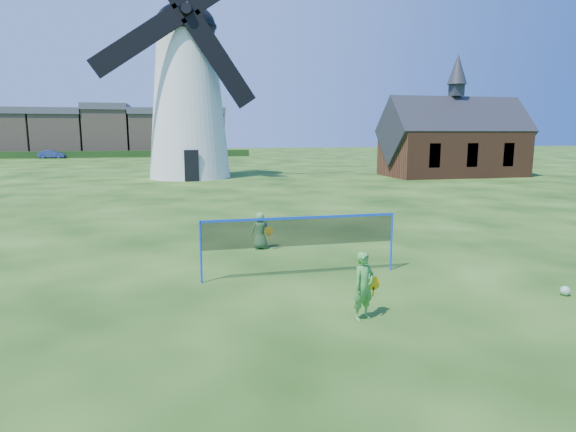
% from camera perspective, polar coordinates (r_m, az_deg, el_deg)
% --- Properties ---
extents(ground, '(220.00, 220.00, 0.00)m').
position_cam_1_polar(ground, '(12.36, -0.38, -7.29)').
color(ground, black).
rests_on(ground, ground).
extents(windmill, '(14.15, 6.50, 19.62)m').
position_cam_1_polar(windmill, '(40.65, -11.73, 14.08)').
color(windmill, white).
rests_on(windmill, ground).
extents(chapel, '(11.95, 5.79, 10.10)m').
position_cam_1_polar(chapel, '(43.92, 18.92, 8.20)').
color(chapel, brown).
rests_on(chapel, ground).
extents(badminton_net, '(5.05, 0.05, 1.55)m').
position_cam_1_polar(badminton_net, '(12.23, 1.48, -1.96)').
color(badminton_net, blue).
rests_on(badminton_net, ground).
extents(player_girl, '(0.71, 0.50, 1.35)m').
position_cam_1_polar(player_girl, '(9.63, 8.93, -8.17)').
color(player_girl, green).
rests_on(player_girl, ground).
extents(player_boy, '(0.67, 0.46, 1.18)m').
position_cam_1_polar(player_boy, '(15.28, -3.25, -1.72)').
color(player_boy, '#4D9A4A').
rests_on(player_boy, ground).
extents(play_ball, '(0.22, 0.22, 0.22)m').
position_cam_1_polar(play_ball, '(12.69, 29.86, -7.65)').
color(play_ball, green).
rests_on(play_ball, ground).
extents(terraced_houses, '(57.80, 8.40, 8.20)m').
position_cam_1_polar(terraced_houses, '(86.04, -27.39, 8.86)').
color(terraced_houses, '#8F775F').
rests_on(terraced_houses, ground).
extents(hedge, '(62.00, 0.80, 1.00)m').
position_cam_1_polar(hedge, '(79.98, -27.35, 6.42)').
color(hedge, '#193814').
rests_on(hedge, ground).
extents(car_right, '(3.64, 1.31, 1.19)m').
position_cam_1_polar(car_right, '(78.92, -26.10, 6.56)').
color(car_right, navy).
rests_on(car_right, ground).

